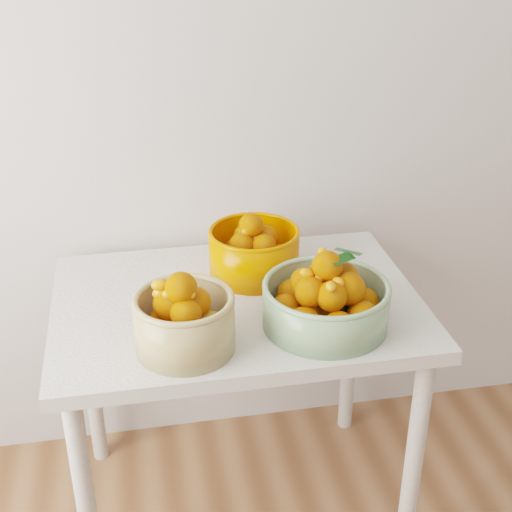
% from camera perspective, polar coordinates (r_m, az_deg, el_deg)
% --- Properties ---
extents(table, '(1.00, 0.70, 0.75)m').
position_cam_1_polar(table, '(2.01, -1.51, -5.82)').
color(table, silver).
rests_on(table, ground).
extents(bowl_cream, '(0.29, 0.29, 0.21)m').
position_cam_1_polar(bowl_cream, '(1.72, -5.76, -5.14)').
color(bowl_cream, tan).
rests_on(bowl_cream, table).
extents(bowl_green, '(0.38, 0.38, 0.21)m').
position_cam_1_polar(bowl_green, '(1.82, 5.64, -3.56)').
color(bowl_green, '#83AB7B').
rests_on(bowl_green, table).
extents(bowl_orange, '(0.31, 0.31, 0.19)m').
position_cam_1_polar(bowl_orange, '(2.05, -0.17, 0.41)').
color(bowl_orange, '#E15F00').
rests_on(bowl_orange, table).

